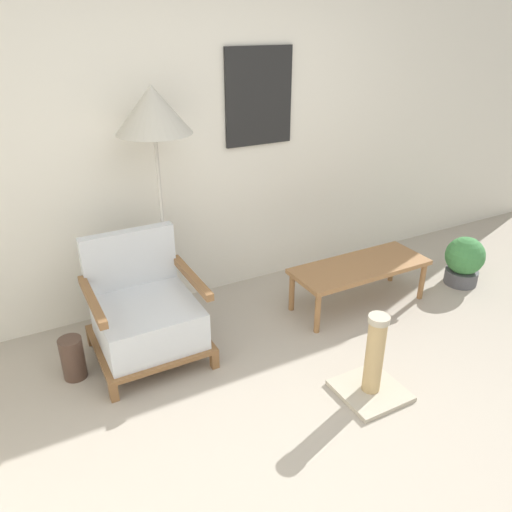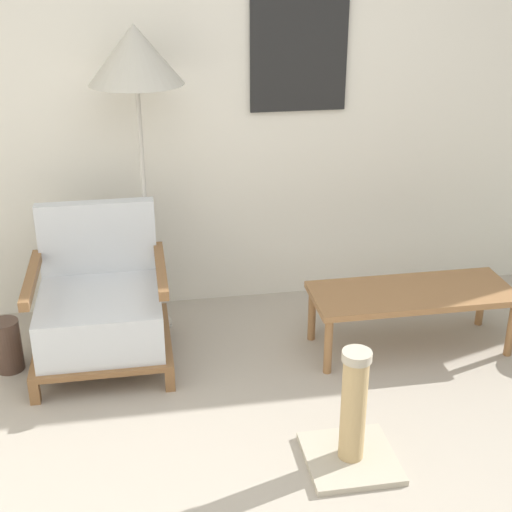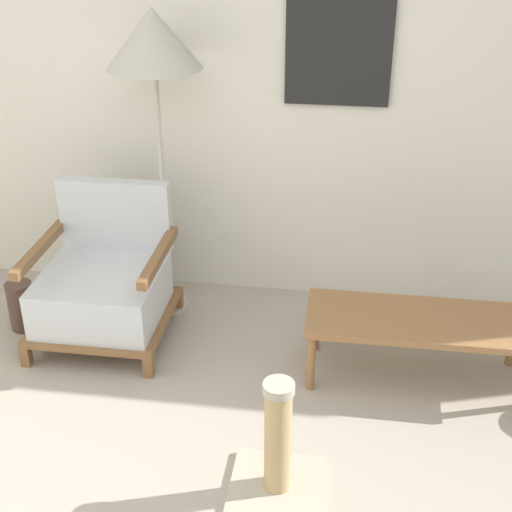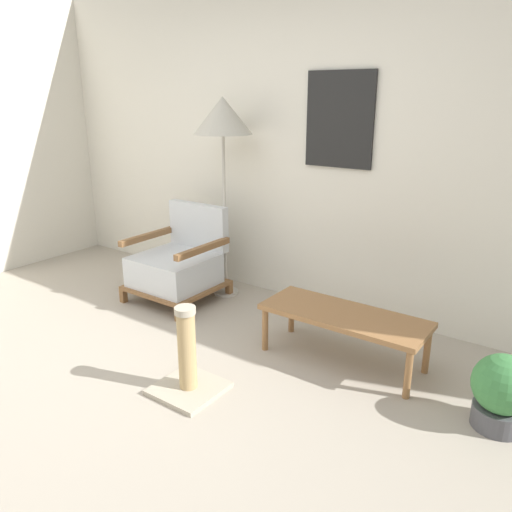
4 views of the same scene
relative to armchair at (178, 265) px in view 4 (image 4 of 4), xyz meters
name	(u,v)px [view 4 (image 4 of 4)]	position (x,y,z in m)	size (l,w,h in m)	color
ground_plane	(113,408)	(0.84, -1.43, -0.31)	(14.00, 14.00, 0.00)	#A89E8E
wall_back	(303,143)	(0.85, 0.65, 1.04)	(8.00, 0.09, 2.70)	silver
armchair	(178,265)	(0.00, 0.00, 0.00)	(0.71, 0.70, 0.81)	brown
floor_lamp	(223,120)	(0.27, 0.33, 1.22)	(0.49, 0.49, 1.72)	#B7B2A8
coffee_table	(344,319)	(1.67, -0.16, 0.00)	(1.11, 0.43, 0.35)	olive
vase	(139,272)	(-0.50, -0.02, -0.17)	(0.15, 0.15, 0.29)	#473328
potted_plant	(502,391)	(2.69, -0.31, -0.09)	(0.33, 0.33, 0.43)	#4C4C51
scratching_post	(188,365)	(1.08, -1.04, -0.13)	(0.39, 0.39, 0.56)	#B2A893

